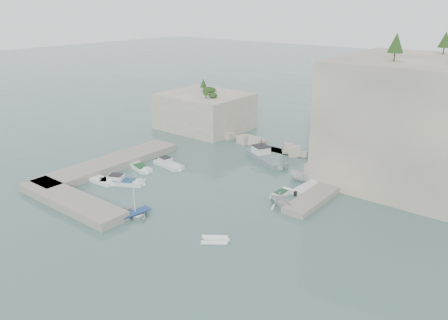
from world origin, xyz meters
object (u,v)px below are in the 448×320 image
Objects in this scene: tender_east_b at (281,196)px; tender_east_c at (306,190)px; motorboat_c at (141,169)px; work_boat at (266,161)px; rowboat at (136,216)px; motorboat_e at (103,182)px; motorboat_b at (169,166)px; tender_east_a at (280,206)px; tender_east_d at (304,181)px; inflatable_dinghy at (215,241)px; motorboat_d at (123,184)px.

tender_east_b and tender_east_c have the same top height.
tender_east_b is (21.89, 5.08, 0.00)m from motorboat_c.
work_boat is (-10.52, 6.31, 0.00)m from tender_east_c.
rowboat is at bearing 151.70° from tender_east_c.
motorboat_c is 0.95× the size of tender_east_c.
motorboat_e is 0.74× the size of motorboat_b.
motorboat_b is at bearing 103.87° from tender_east_a.
motorboat_e is 25.35m from tender_east_a.
tender_east_b is 6.16m from tender_east_d.
work_boat reaches higher than rowboat.
inflatable_dinghy is 20.64m from tender_east_d.
work_boat is at bearing 5.17° from rowboat.
inflatable_dinghy is 0.71× the size of tender_east_d.
tender_east_d is 9.57m from work_boat.
motorboat_d reaches higher than inflatable_dinghy.
tender_east_a reaches higher than motorboat_c.
motorboat_e is at bearing -98.11° from motorboat_b.
motorboat_d is at bearing -91.20° from work_boat.
motorboat_d is at bearing 24.71° from motorboat_e.
motorboat_e and tender_east_b have the same top height.
tender_east_b is at bearing 11.19° from motorboat_b.
motorboat_d is 1.38× the size of motorboat_c.
motorboat_c is (0.25, 6.80, 0.00)m from motorboat_e.
motorboat_b is at bearing 70.55° from motorboat_c.
tender_east_a is (20.88, -1.14, 0.00)m from motorboat_b.
motorboat_d reaches higher than motorboat_c.
motorboat_d is 20.53m from inflatable_dinghy.
rowboat is (11.53, -3.94, 0.00)m from motorboat_e.
motorboat_e is at bearing 137.75° from inflatable_dinghy.
tender_east_a is 16.24m from work_boat.
motorboat_c and tender_east_b have the same top height.
motorboat_b is 21.70m from tender_east_c.
tender_east_b is 0.74× the size of tender_east_c.
work_boat reaches higher than inflatable_dinghy.
work_boat is at bearing 63.14° from tender_east_c.
motorboat_d is 22.97m from work_boat.
work_boat reaches higher than tender_east_c.
motorboat_d is 22.16m from tender_east_b.
motorboat_b is 1.53× the size of tender_east_b.
tender_east_d is at bearing -16.62° from rowboat.
tender_east_c is at bearing -23.95° from tender_east_b.
rowboat is at bearing 151.13° from inflatable_dinghy.
motorboat_c is at bearing 55.54° from rowboat.
motorboat_b is 23.80m from inflatable_dinghy.
motorboat_d is at bearing -84.29° from motorboat_b.
tender_east_c is at bearing -4.32° from work_boat.
motorboat_b is at bearing -106.19° from work_boat.
tender_east_d is at bearing 37.35° from tender_east_c.
motorboat_d is 1.31× the size of tender_east_c.
work_boat is at bearing 43.22° from tender_east_b.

